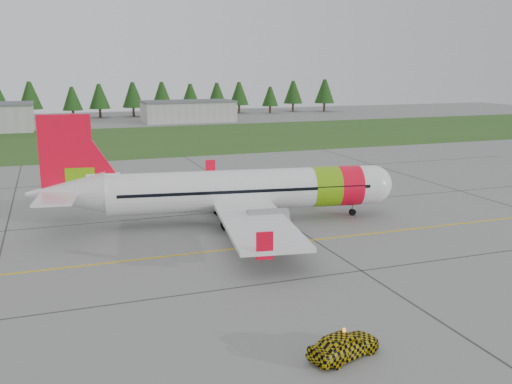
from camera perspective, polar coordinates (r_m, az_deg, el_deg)
name	(u,v)px	position (r m, az deg, el deg)	size (l,w,h in m)	color
ground	(230,289)	(38.65, -2.60, -9.63)	(320.00, 320.00, 0.00)	gray
aircraft	(237,191)	(54.07, -1.95, 0.15)	(34.42, 32.05, 10.46)	white
follow_me_car	(345,320)	(29.73, 8.85, -12.53)	(1.64, 1.39, 4.07)	#DCBF0C
grass_strip	(107,141)	(117.61, -14.66, 4.93)	(320.00, 50.00, 0.03)	#30561E
taxi_guideline	(200,253)	(45.88, -5.60, -6.05)	(120.00, 0.25, 0.02)	gold
hangar_east	(188,112)	(156.78, -6.81, 7.97)	(24.00, 12.00, 5.20)	#A8A8A3
treeline	(87,101)	(172.82, -16.57, 8.75)	(160.00, 8.00, 10.00)	#1C3F14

